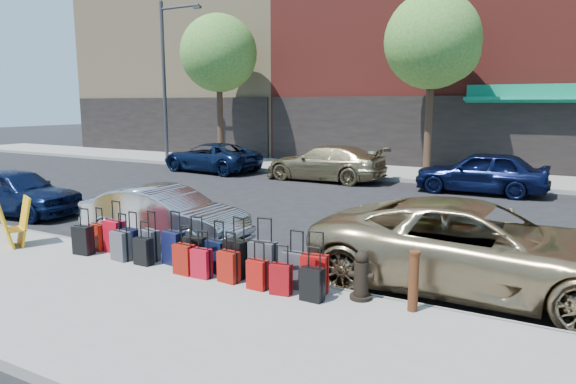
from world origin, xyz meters
The scene contains 38 objects.
ground centered at (0.00, 0.00, 0.00)m, with size 120.00×120.00×0.00m, color black.
sidewalk_near centered at (0.00, -6.50, 0.07)m, with size 60.00×4.00×0.15m, color gray.
sidewalk_far centered at (0.00, 10.00, 0.07)m, with size 60.00×4.00×0.15m, color gray.
curb_near centered at (0.00, -4.48, 0.07)m, with size 60.00×0.08×0.15m, color gray.
curb_far centered at (0.00, 7.98, 0.07)m, with size 60.00×0.08×0.15m, color gray.
building_left centered at (-16.00, 17.98, 7.98)m, with size 15.00×12.12×16.00m.
tree_left centered at (-9.86, 9.50, 5.41)m, with size 3.80×3.80×7.27m.
tree_center centered at (0.64, 9.50, 5.41)m, with size 3.80×3.80×7.27m.
streetlight centered at (-12.80, 8.80, 4.66)m, with size 2.59×0.18×8.00m.
suitcase_front_0 centered at (-2.43, -4.82, 0.42)m, with size 0.38×0.24×0.86m.
suitcase_front_1 centered at (-2.01, -4.77, 0.47)m, with size 0.45×0.28×1.03m.
suitcase_front_2 centered at (-1.52, -4.81, 0.42)m, with size 0.37×0.21×0.87m.
suitcase_front_3 centered at (-1.03, -4.82, 0.44)m, with size 0.42×0.28×0.94m.
suitcase_front_4 centered at (-0.47, -4.80, 0.46)m, with size 0.44×0.28×0.99m.
suitcase_front_5 centered at (0.04, -4.80, 0.45)m, with size 0.42×0.26×0.95m.
suitcase_front_6 centered at (0.50, -4.78, 0.44)m, with size 0.41×0.26×0.92m.
suitcase_front_7 centered at (0.93, -4.81, 0.47)m, with size 0.46×0.31×1.03m.
suitcase_front_8 centered at (1.43, -4.75, 0.48)m, with size 0.46×0.28×1.07m.
suitcase_front_9 centered at (2.04, -4.77, 0.44)m, with size 0.40×0.23×0.93m.
suitcase_front_10 centered at (2.42, -4.84, 0.46)m, with size 0.44×0.29×0.98m.
suitcase_back_0 centered at (-2.45, -5.17, 0.43)m, with size 0.40×0.26×0.91m.
suitcase_back_2 centered at (-1.50, -5.09, 0.43)m, with size 0.40×0.26×0.89m.
suitcase_back_3 centered at (-0.94, -5.08, 0.40)m, with size 0.34×0.20×0.80m.
suitcase_back_5 centered at (0.06, -5.13, 0.41)m, with size 0.36×0.22×0.85m.
suitcase_back_6 centered at (0.44, -5.12, 0.40)m, with size 0.34×0.20×0.80m.
suitcase_back_7 centered at (0.96, -5.08, 0.41)m, with size 0.37×0.23×0.84m.
suitcase_back_8 centered at (1.56, -5.12, 0.39)m, with size 0.33×0.20×0.77m.
suitcase_back_9 centered at (1.99, -5.13, 0.39)m, with size 0.35×0.24×0.78m.
suitcase_back_10 centered at (2.53, -5.14, 0.41)m, with size 0.35×0.20×0.82m.
fire_hydrant centered at (3.14, -4.72, 0.49)m, with size 0.38×0.34×0.75m.
bollard centered at (3.95, -4.79, 0.60)m, with size 0.16×0.16×0.88m.
display_rack centered at (-4.15, -5.46, 0.65)m, with size 0.76×0.79×1.00m.
car_near_0 centered at (-7.59, -3.18, 0.66)m, with size 1.55×3.86×1.32m, color #0D183A.
car_near_1 centered at (-1.95, -3.39, 0.63)m, with size 1.33×3.82×1.26m, color #ADAFB4.
car_near_2 centered at (4.51, -3.12, 0.74)m, with size 2.46×5.34×1.48m, color #9D8860.
car_far_0 centered at (-8.58, 6.84, 0.66)m, with size 2.18×4.72×1.31m, color #0D1B3C.
car_far_1 centered at (-2.89, 6.87, 0.71)m, with size 1.99×4.90×1.42m, color #907F58.
car_far_2 centered at (3.05, 6.75, 0.74)m, with size 1.75×4.34×1.48m, color #0B1234.
Camera 1 is at (5.77, -11.67, 3.06)m, focal length 32.00 mm.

